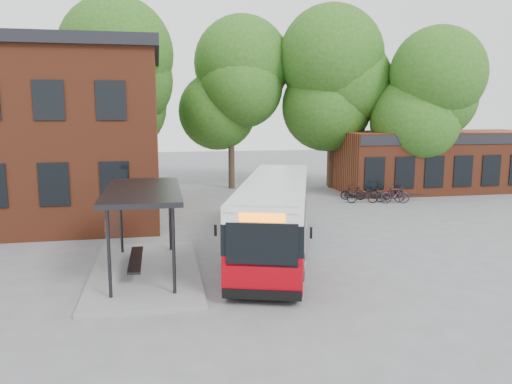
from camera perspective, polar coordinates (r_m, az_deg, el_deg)
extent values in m
plane|color=slate|center=(18.65, 1.64, -7.50)|extent=(100.00, 100.00, 0.00)
imported|color=black|center=(30.01, 12.06, -0.32)|extent=(1.97, 0.95, 0.99)
imported|color=black|center=(30.97, 11.02, -0.09)|extent=(1.54, 0.89, 0.89)
imported|color=#262629|center=(31.51, 13.00, -0.07)|extent=(1.61, 0.74, 0.81)
imported|color=#27262C|center=(30.39, 15.63, -0.29)|extent=(1.79, 0.75, 1.04)
imported|color=black|center=(30.67, 15.03, -0.35)|extent=(1.73, 1.02, 0.86)
imported|color=#510A13|center=(31.77, 15.42, 0.02)|extent=(1.88, 1.30, 0.94)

